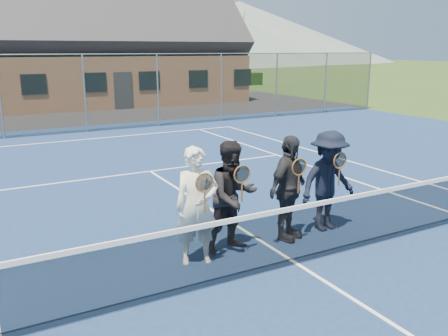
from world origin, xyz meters
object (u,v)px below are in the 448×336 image
(player_a, at_px, (197,206))
(player_c, at_px, (288,188))
(player_d, at_px, (328,181))
(clubhouse, at_px, (109,35))
(tennis_net, at_px, (298,232))
(player_b, at_px, (233,197))

(player_a, relative_size, player_c, 1.00)
(player_a, xyz_separation_m, player_d, (2.64, 0.12, -0.00))
(clubhouse, xyz_separation_m, player_a, (-5.29, -23.19, -3.07))
(clubhouse, bearing_deg, tennis_net, -99.46)
(clubhouse, xyz_separation_m, player_b, (-4.58, -23.05, -3.07))
(player_c, xyz_separation_m, player_d, (0.89, 0.03, -0.00))
(tennis_net, distance_m, player_a, 1.57)
(clubhouse, distance_m, player_d, 23.42)
(tennis_net, relative_size, player_b, 6.49)
(clubhouse, bearing_deg, player_a, -102.85)
(clubhouse, bearing_deg, player_b, -101.25)
(player_b, bearing_deg, player_d, -0.55)
(clubhouse, height_order, player_b, clubhouse)
(player_a, xyz_separation_m, player_c, (1.75, 0.09, -0.00))
(player_a, relative_size, player_d, 1.00)
(tennis_net, bearing_deg, player_b, 121.64)
(clubhouse, bearing_deg, player_d, -96.56)
(tennis_net, xyz_separation_m, player_d, (1.35, 0.93, 0.38))
(player_d, bearing_deg, player_a, -177.33)
(clubhouse, relative_size, player_c, 8.67)
(player_b, distance_m, player_c, 1.04)
(player_b, xyz_separation_m, player_d, (1.93, -0.02, -0.00))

